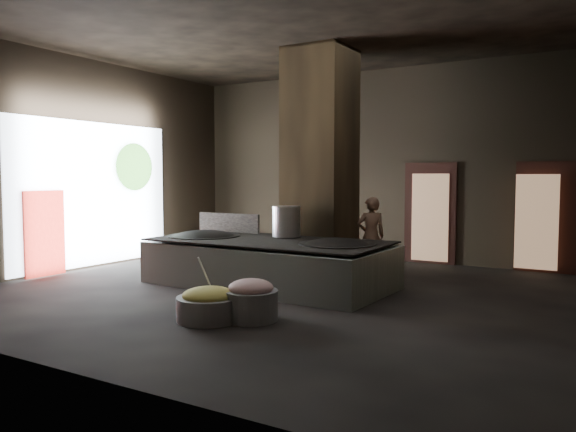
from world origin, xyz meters
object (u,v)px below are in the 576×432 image
Objects in this scene: veg_basin at (209,308)px; stock_pot at (286,221)px; hearth_platform at (268,265)px; meat_basin at (251,305)px; cook at (371,236)px; wok_right at (337,249)px; wok_left at (204,240)px.

stock_pot is at bearing 100.80° from veg_basin.
hearth_platform is 5.83× the size of meat_basin.
cook is 2.09× the size of meat_basin.
wok_right reaches higher than veg_basin.
cook is 1.77× the size of veg_basin.
cook reaches higher than stock_pot.
cook reaches higher than wok_left.
cook is at bearing 51.66° from stock_pot.
wok_left is 2.42× the size of stock_pot.
stock_pot reaches higher than hearth_platform.
veg_basin is at bearing 46.38° from cook.
hearth_platform is 3.41× the size of wok_right.
meat_basin is at bearing -95.72° from wok_right.
veg_basin is (-0.54, -4.49, -0.62)m from cook.
stock_pot is at bearing 21.80° from wok_left.
veg_basin is (0.58, -3.06, -0.97)m from stock_pot.
hearth_platform is at bearing 104.17° from veg_basin.
meat_basin is (1.12, -2.20, -0.17)m from hearth_platform.
wok_left is (-1.45, -0.05, 0.37)m from hearth_platform.
hearth_platform is 2.79× the size of cook.
wok_left is at bearing -177.95° from wok_right.
wok_left is 1.84× the size of meat_basin.
wok_right is 2.33m from meat_basin.
cook is (-0.17, 1.92, 0.03)m from wok_right.
wok_right is at bearing -21.04° from stock_pot.
stock_pot reaches higher than wok_left.
cook is (1.18, 1.97, 0.40)m from hearth_platform.
stock_pot is (1.50, 0.60, 0.38)m from wok_left.
hearth_platform is 4.94× the size of veg_basin.
hearth_platform is 3.17× the size of wok_left.
hearth_platform is at bearing -95.19° from stock_pot.
wok_right is 2.72m from veg_basin.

